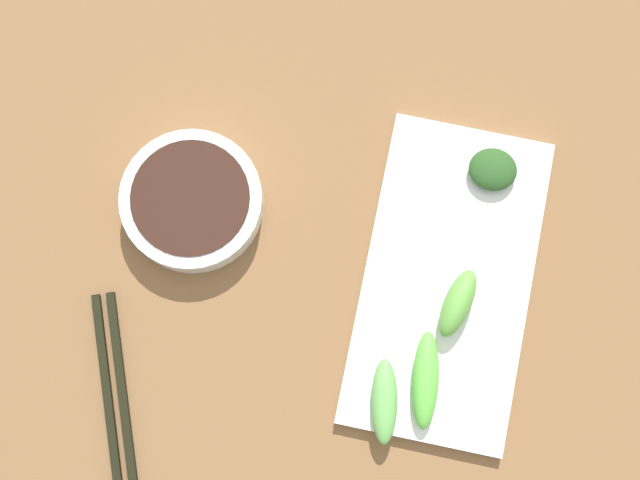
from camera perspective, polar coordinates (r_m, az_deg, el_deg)
name	(u,v)px	position (r m, az deg, el deg)	size (l,w,h in m)	color
tabletop	(354,239)	(0.93, 2.16, 0.04)	(2.10, 2.10, 0.02)	brown
sauce_bowl	(192,205)	(0.92, -8.18, 2.24)	(0.14, 0.14, 0.03)	white
serving_plate	(448,281)	(0.92, 8.18, -2.62)	(0.17, 0.32, 0.01)	white
broccoli_stalk_0	(459,304)	(0.89, 8.87, -4.04)	(0.03, 0.07, 0.03)	#62A943
broccoli_stalk_1	(385,402)	(0.88, 4.21, -10.28)	(0.03, 0.08, 0.02)	#66B055
broccoli_leafy_2	(494,170)	(0.93, 11.06, 4.43)	(0.05, 0.05, 0.02)	#285121
broccoli_stalk_3	(427,380)	(0.89, 6.84, -8.90)	(0.03, 0.10, 0.02)	#5EBB42
chopsticks	(118,408)	(0.92, -12.81, -10.42)	(0.10, 0.22, 0.01)	black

